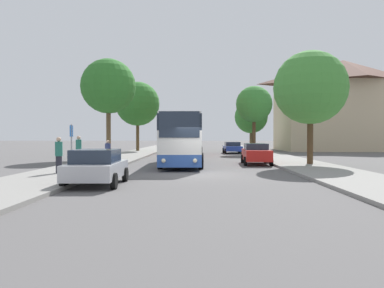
# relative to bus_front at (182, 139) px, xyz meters

# --- Properties ---
(ground_plane) EXTENTS (300.00, 300.00, 0.00)m
(ground_plane) POSITION_rel_bus_front_xyz_m (1.19, -6.56, -1.81)
(ground_plane) COLOR #565454
(ground_plane) RESTS_ON ground
(sidewalk_left) EXTENTS (4.00, 120.00, 0.15)m
(sidewalk_left) POSITION_rel_bus_front_xyz_m (-5.81, -6.56, -1.74)
(sidewalk_left) COLOR gray
(sidewalk_left) RESTS_ON ground_plane
(sidewalk_right) EXTENTS (4.00, 120.00, 0.15)m
(sidewalk_right) POSITION_rel_bus_front_xyz_m (8.19, -6.56, -1.74)
(sidewalk_right) COLOR gray
(sidewalk_right) RESTS_ON ground_plane
(building_right_background) EXTENTS (17.29, 11.23, 12.73)m
(building_right_background) POSITION_rel_bus_front_xyz_m (21.54, 27.34, 4.56)
(building_right_background) COLOR #C6B28E
(building_right_background) RESTS_ON ground_plane
(bus_front) EXTENTS (2.90, 10.99, 3.39)m
(bus_front) POSITION_rel_bus_front_xyz_m (0.00, 0.00, 0.00)
(bus_front) COLOR #2D519E
(bus_front) RESTS_ON ground_plane
(bus_middle) EXTENTS (2.84, 10.81, 3.46)m
(bus_middle) POSITION_rel_bus_front_xyz_m (0.10, 13.81, 0.03)
(bus_middle) COLOR gray
(bus_middle) RESTS_ON ground_plane
(parked_car_left_curb) EXTENTS (2.15, 3.97, 1.47)m
(parked_car_left_curb) POSITION_rel_bus_front_xyz_m (-3.01, -10.74, -1.05)
(parked_car_left_curb) COLOR #B7B7BC
(parked_car_left_curb) RESTS_ON ground_plane
(parked_car_right_near) EXTENTS (2.09, 4.58, 1.49)m
(parked_car_right_near) POSITION_rel_bus_front_xyz_m (5.25, 0.80, -1.03)
(parked_car_right_near) COLOR red
(parked_car_right_near) RESTS_ON ground_plane
(parked_car_right_far) EXTENTS (2.14, 4.29, 1.34)m
(parked_car_right_far) POSITION_rel_bus_front_xyz_m (5.10, 17.68, -1.10)
(parked_car_right_far) COLOR #233D9E
(parked_car_right_far) RESTS_ON ground_plane
(bus_stop_sign) EXTENTS (0.08, 0.45, 2.48)m
(bus_stop_sign) POSITION_rel_bus_front_xyz_m (-5.60, -6.17, -0.12)
(bus_stop_sign) COLOR gray
(bus_stop_sign) RESTS_ON sidewalk_left
(pedestrian_waiting_near) EXTENTS (0.36, 0.36, 1.60)m
(pedestrian_waiting_near) POSITION_rel_bus_front_xyz_m (-4.72, -1.87, -0.86)
(pedestrian_waiting_near) COLOR #23232D
(pedestrian_waiting_near) RESTS_ON sidewalk_left
(pedestrian_waiting_far) EXTENTS (0.36, 0.36, 1.81)m
(pedestrian_waiting_far) POSITION_rel_bus_front_xyz_m (-5.83, -7.39, -0.74)
(pedestrian_waiting_far) COLOR #23232D
(pedestrian_waiting_far) RESTS_ON sidewalk_left
(pedestrian_walking_back) EXTENTS (0.36, 0.36, 1.88)m
(pedestrian_walking_back) POSITION_rel_bus_front_xyz_m (-6.59, -1.95, -0.70)
(pedestrian_walking_back) COLOR #23232D
(pedestrian_walking_back) RESTS_ON sidewalk_left
(tree_left_near) EXTENTS (5.63, 5.63, 8.82)m
(tree_left_near) POSITION_rel_bus_front_xyz_m (-6.66, 21.84, 4.33)
(tree_left_near) COLOR #513D23
(tree_left_near) RESTS_ON sidewalk_left
(tree_left_far) EXTENTS (4.83, 4.83, 8.70)m
(tree_left_far) POSITION_rel_bus_front_xyz_m (-6.83, 7.09, 4.60)
(tree_left_far) COLOR brown
(tree_left_far) RESTS_ON sidewalk_left
(tree_right_near) EXTENTS (4.38, 4.38, 6.64)m
(tree_right_near) POSITION_rel_bus_front_xyz_m (8.15, 24.01, 2.77)
(tree_right_near) COLOR brown
(tree_right_near) RESTS_ON sidewalk_right
(tree_right_mid) EXTENTS (4.91, 4.91, 7.57)m
(tree_right_mid) POSITION_rel_bus_front_xyz_m (8.64, -0.69, 3.44)
(tree_right_mid) COLOR #47331E
(tree_right_mid) RESTS_ON sidewalk_right
(tree_right_far) EXTENTS (4.12, 4.12, 7.56)m
(tree_right_far) POSITION_rel_bus_front_xyz_m (7.46, 16.75, 3.81)
(tree_right_far) COLOR #47331E
(tree_right_far) RESTS_ON sidewalk_right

